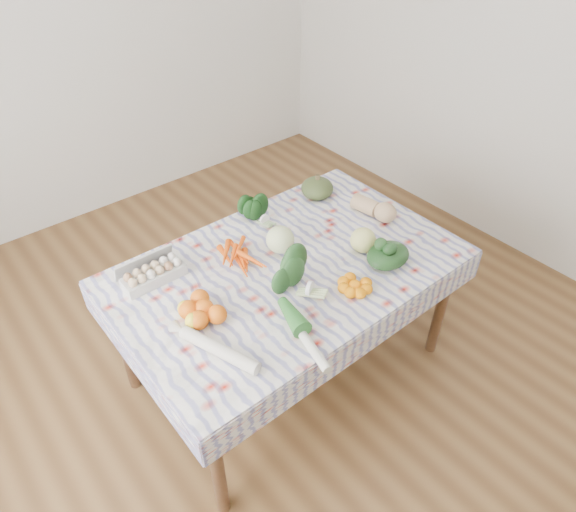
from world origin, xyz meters
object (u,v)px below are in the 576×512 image
at_px(egg_carton, 154,274).
at_px(butternut_squash, 375,207).
at_px(grapefruit, 363,240).
at_px(cabbage, 280,240).
at_px(kabocha_squash, 317,188).
at_px(dining_table, 288,278).

height_order(egg_carton, butternut_squash, butternut_squash).
bearing_deg(grapefruit, cabbage, 141.08).
distance_m(kabocha_squash, grapefruit, 0.53).
height_order(dining_table, kabocha_squash, kabocha_squash).
distance_m(dining_table, butternut_squash, 0.65).
bearing_deg(cabbage, kabocha_squash, 28.19).
bearing_deg(dining_table, egg_carton, 150.88).
height_order(egg_carton, grapefruit, grapefruit).
xyz_separation_m(dining_table, grapefruit, (0.36, -0.15, 0.15)).
height_order(cabbage, butternut_squash, cabbage).
relative_size(cabbage, butternut_squash, 0.56).
bearing_deg(butternut_squash, grapefruit, -155.89).
bearing_deg(butternut_squash, egg_carton, 157.98).
xyz_separation_m(butternut_squash, grapefruit, (-0.27, -0.17, 0.01)).
bearing_deg(egg_carton, cabbage, -18.42).
bearing_deg(butternut_squash, kabocha_squash, 99.94).
distance_m(kabocha_squash, cabbage, 0.54).
relative_size(dining_table, butternut_squash, 6.32).
distance_m(dining_table, egg_carton, 0.64).
relative_size(kabocha_squash, grapefruit, 1.43).
xyz_separation_m(cabbage, grapefruit, (0.32, -0.26, -0.01)).
bearing_deg(cabbage, butternut_squash, -8.20).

